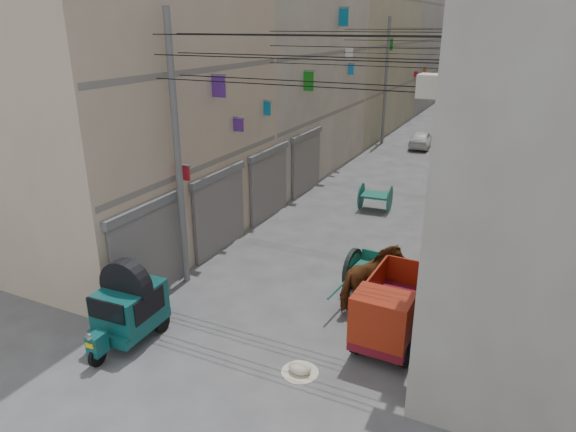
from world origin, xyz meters
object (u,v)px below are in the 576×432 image
Objects in this scene: second_cart at (375,197)px; distant_car_grey at (483,141)px; distant_car_green at (455,109)px; auto_rickshaw at (128,305)px; distant_car_white at (421,139)px; mini_truck at (390,315)px; feed_sack at (300,368)px; horse at (371,280)px; tonga_cart at (371,272)px.

second_cart is 14.24m from distant_car_grey.
distant_car_green is at bearing 111.78° from distant_car_grey.
distant_car_white is (2.02, 24.98, -0.43)m from auto_rickshaw.
distant_car_white is at bearing -159.07° from distant_car_grey.
mini_truck is at bearing 97.07° from distant_car_white.
auto_rickshaw is 4.56m from feed_sack.
horse is 21.89m from distant_car_grey.
distant_car_green is (-2.67, 33.21, 0.01)m from tonga_cart.
mini_truck is 2.59m from feed_sack.
distant_car_grey is at bearing -71.77° from horse.
horse is 34.19m from distant_car_green.
mini_truck is 23.42m from distant_car_grey.
mini_truck is (5.97, 2.58, -0.15)m from auto_rickshaw.
distant_car_white is (-2.42, 24.38, 0.41)m from feed_sack.
distant_car_white is 3.79m from distant_car_grey.
mini_truck is 0.68× the size of distant_car_green.
distant_car_grey is (5.68, 26.00, -0.40)m from auto_rickshaw.
second_cart is 2.56× the size of feed_sack.
mini_truck reaches higher than feed_sack.
distant_car_green is (-2.36, 37.58, 0.53)m from feed_sack.
distant_car_white is at bearing 101.54° from mini_truck.
distant_car_green is (2.08, 38.18, -0.32)m from auto_rickshaw.
second_cart is 8.24m from horse.
distant_car_green reaches higher than feed_sack.
distant_car_white is 13.20m from distant_car_green.
tonga_cart is at bearing -78.90° from second_cart.
tonga_cart is 5.29× the size of feed_sack.
mini_truck is at bearing 21.13° from auto_rickshaw.
distant_car_green is at bearing -65.11° from horse.
horse reaches higher than distant_car_white.
tonga_cart is 2.69m from mini_truck.
second_cart is at bearing 93.34° from distant_car_green.
mini_truck reaches higher than second_cart.
horse is 21.08m from distant_car_white.
feed_sack is 0.15× the size of distant_car_grey.
feed_sack is at bearing -89.46° from tonga_cart.
horse is (0.25, -0.86, 0.21)m from tonga_cart.
horse is 0.64× the size of distant_car_white.
horse reaches higher than second_cart.
mini_truck reaches higher than distant_car_white.
horse reaches higher than auto_rickshaw.
second_cart is (-1.96, 7.08, -0.04)m from tonga_cart.
second_cart is 0.30× the size of distant_car_green.
feed_sack is at bearing 100.93° from horse.
tonga_cart reaches higher than distant_car_grey.
second_cart is at bearing 110.10° from mini_truck.
tonga_cart is at bearing 96.38° from distant_car_green.
tonga_cart is at bearing -53.57° from horse.
distant_car_grey reaches higher than second_cart.
horse reaches higher than tonga_cart.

